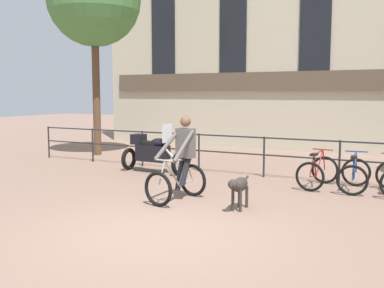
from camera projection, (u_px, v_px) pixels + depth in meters
ground_plane at (157, 232)px, 7.03m from camera, size 60.00×60.00×0.00m
canal_railing at (264, 150)px, 11.53m from camera, size 15.05×0.05×1.05m
building_facade at (318, 19)px, 16.17m from camera, size 18.00×0.72×9.64m
cyclist_with_bike at (180, 163)px, 9.05m from camera, size 0.86×1.27×1.70m
dog at (239, 186)px, 8.29m from camera, size 0.24×0.93×0.63m
parked_motorcycle at (152, 152)px, 12.24m from camera, size 1.79×0.69×1.35m
parked_bicycle_near_lamp at (318, 172)px, 10.30m from camera, size 0.78×1.18×0.86m
parked_bicycle_mid_left at (354, 175)px, 9.93m from camera, size 0.72×1.15×0.86m
tree_canalside_left at (94, 0)px, 15.16m from camera, size 3.17×3.17×6.90m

